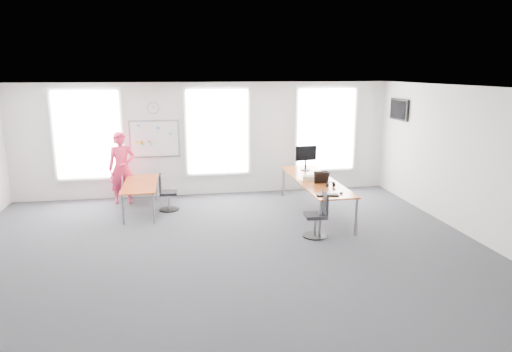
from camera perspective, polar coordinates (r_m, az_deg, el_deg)
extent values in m
plane|color=#2D2D33|center=(8.78, -4.18, -8.99)|extent=(10.00, 10.00, 0.00)
plane|color=white|center=(8.15, -4.53, 10.97)|extent=(10.00, 10.00, 0.00)
plane|color=silver|center=(12.26, -6.21, 4.58)|extent=(10.00, 0.00, 10.00)
plane|color=silver|center=(4.54, 0.75, -10.13)|extent=(10.00, 0.00, 10.00)
plane|color=silver|center=(10.11, 25.13, 1.61)|extent=(0.00, 10.00, 10.00)
cube|color=white|center=(12.38, -20.26, 4.87)|extent=(1.60, 0.06, 2.20)
cube|color=white|center=(12.23, -4.82, 5.53)|extent=(1.60, 0.06, 2.20)
cube|color=white|center=(12.84, 8.70, 5.79)|extent=(1.60, 0.06, 2.20)
cube|color=#C04C15|center=(10.73, 7.42, -0.53)|extent=(0.88, 3.31, 0.03)
cylinder|color=gray|center=(9.26, 8.00, -5.34)|extent=(0.06, 0.06, 0.77)
cylinder|color=gray|center=(9.52, 12.40, -5.02)|extent=(0.06, 0.06, 0.77)
cylinder|color=gray|center=(12.22, 3.44, -0.72)|extent=(0.06, 0.06, 0.77)
cylinder|color=gray|center=(12.42, 6.87, -0.57)|extent=(0.06, 0.06, 0.77)
cube|color=#C04C15|center=(11.09, -14.25, -0.94)|extent=(0.77, 1.92, 0.03)
cylinder|color=gray|center=(10.35, -16.27, -4.07)|extent=(0.05, 0.05, 0.67)
cylinder|color=gray|center=(10.30, -12.69, -3.95)|extent=(0.05, 0.05, 0.67)
cylinder|color=gray|center=(12.07, -15.39, -1.59)|extent=(0.05, 0.05, 0.67)
cylinder|color=gray|center=(12.03, -12.33, -1.48)|extent=(0.05, 0.05, 0.67)
cylinder|color=black|center=(9.42, 7.36, -7.42)|extent=(0.49, 0.49, 0.03)
cylinder|color=gray|center=(9.34, 7.40, -6.19)|extent=(0.06, 0.06, 0.40)
cube|color=black|center=(9.28, 7.44, -4.92)|extent=(0.45, 0.45, 0.07)
cube|color=black|center=(9.24, 8.64, -3.30)|extent=(0.08, 0.40, 0.43)
cylinder|color=black|center=(11.25, -10.80, -4.11)|extent=(0.47, 0.47, 0.03)
cylinder|color=gray|center=(11.20, -10.84, -3.11)|extent=(0.05, 0.05, 0.38)
cube|color=black|center=(11.14, -10.89, -2.08)|extent=(0.41, 0.41, 0.06)
cube|color=black|center=(11.09, -11.88, -0.84)|extent=(0.06, 0.38, 0.41)
imported|color=#D6244A|center=(11.91, -16.43, 0.98)|extent=(0.71, 0.51, 1.82)
cube|color=white|center=(12.21, -12.56, 4.55)|extent=(1.20, 0.03, 0.90)
cylinder|color=gray|center=(12.12, -12.74, 8.29)|extent=(0.30, 0.04, 0.30)
cube|color=black|center=(12.53, 17.47, 7.93)|extent=(0.06, 0.90, 0.55)
cube|color=black|center=(9.39, 8.92, -2.38)|extent=(0.47, 0.24, 0.02)
ellipsoid|color=black|center=(9.57, 10.58, -2.09)|extent=(0.10, 0.13, 0.04)
cylinder|color=black|center=(9.88, 9.78, -1.68)|extent=(0.07, 0.07, 0.01)
cylinder|color=black|center=(10.08, 8.91, -1.10)|extent=(0.04, 0.09, 0.09)
cylinder|color=black|center=(10.13, 9.70, -1.06)|extent=(0.04, 0.09, 0.09)
cylinder|color=gold|center=(10.08, 8.91, -1.10)|extent=(0.01, 0.10, 0.10)
cube|color=black|center=(10.09, 9.32, -0.79)|extent=(0.17, 0.02, 0.02)
cube|color=black|center=(10.40, 8.11, -0.13)|extent=(0.34, 0.10, 0.27)
cube|color=orange|center=(10.33, 8.24, -0.28)|extent=(0.32, 0.12, 0.24)
cube|color=black|center=(10.31, 8.26, -0.24)|extent=(0.34, 0.12, 0.26)
cube|color=beige|center=(10.66, 6.64, -0.24)|extent=(0.34, 0.29, 0.10)
cylinder|color=black|center=(11.71, 6.19, 0.79)|extent=(0.23, 0.23, 0.02)
cylinder|color=black|center=(11.69, 6.20, 1.34)|extent=(0.05, 0.05, 0.23)
cube|color=black|center=(11.62, 6.26, 2.86)|extent=(0.57, 0.12, 0.38)
cube|color=black|center=(11.60, 6.29, 2.84)|extent=(0.52, 0.08, 0.34)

